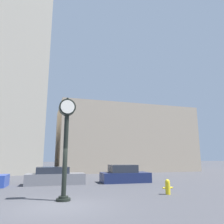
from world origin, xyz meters
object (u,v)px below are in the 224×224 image
car_navy (124,175)px  fire_hydrant_far (168,187)px  street_clock (66,135)px  car_grey (55,177)px

car_navy → fire_hydrant_far: car_navy is taller
street_clock → fire_hydrant_far: 6.48m
fire_hydrant_far → car_navy: bearing=92.1°
car_navy → fire_hydrant_far: size_ratio=4.99×
street_clock → fire_hydrant_far: (5.86, 0.13, -2.75)m
car_navy → street_clock: bearing=-127.8°
car_grey → fire_hydrant_far: size_ratio=5.48×
street_clock → fire_hydrant_far: street_clock is taller
car_grey → car_navy: bearing=-1.4°
street_clock → car_grey: street_clock is taller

